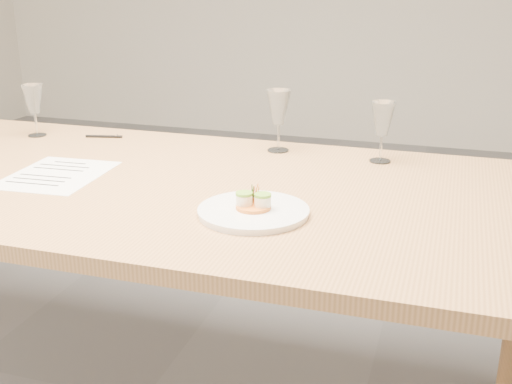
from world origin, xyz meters
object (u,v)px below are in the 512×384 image
(wine_glass_1, at_px, (33,100))
(dinner_plate, at_px, (254,210))
(dining_table, at_px, (128,199))
(recipe_sheet, at_px, (57,175))
(wine_glass_3, at_px, (383,120))
(wine_glass_2, at_px, (279,109))
(ballpoint_pen, at_px, (104,136))

(wine_glass_1, bearing_deg, dinner_plate, -27.78)
(dining_table, distance_m, dinner_plate, 0.47)
(dining_table, distance_m, recipe_sheet, 0.21)
(wine_glass_1, relative_size, wine_glass_3, 0.98)
(wine_glass_2, height_order, wine_glass_3, wine_glass_2)
(ballpoint_pen, bearing_deg, dining_table, -66.23)
(dinner_plate, height_order, recipe_sheet, dinner_plate)
(recipe_sheet, relative_size, wine_glass_2, 1.70)
(recipe_sheet, distance_m, ballpoint_pen, 0.43)
(wine_glass_2, relative_size, wine_glass_3, 1.07)
(dining_table, xyz_separation_m, wine_glass_1, (-0.52, 0.32, 0.19))
(recipe_sheet, bearing_deg, wine_glass_3, 22.18)
(dinner_plate, height_order, ballpoint_pen, dinner_plate)
(recipe_sheet, xyz_separation_m, ballpoint_pen, (-0.09, 0.42, 0.00))
(dining_table, relative_size, wine_glass_1, 13.52)
(wine_glass_1, height_order, wine_glass_2, wine_glass_2)
(dining_table, bearing_deg, wine_glass_1, 148.10)
(recipe_sheet, distance_m, wine_glass_3, 0.95)
(dinner_plate, bearing_deg, wine_glass_3, 67.21)
(dining_table, xyz_separation_m, ballpoint_pen, (-0.28, 0.37, 0.07))
(dinner_plate, bearing_deg, wine_glass_2, 99.93)
(dining_table, distance_m, wine_glass_2, 0.55)
(dining_table, relative_size, wine_glass_2, 12.38)
(dinner_plate, bearing_deg, dining_table, 157.63)
(ballpoint_pen, distance_m, wine_glass_3, 0.94)
(recipe_sheet, bearing_deg, ballpoint_pen, 99.00)
(recipe_sheet, relative_size, wine_glass_3, 1.82)
(ballpoint_pen, distance_m, wine_glass_2, 0.63)
(ballpoint_pen, bearing_deg, wine_glass_2, -12.25)
(dining_table, bearing_deg, ballpoint_pen, 127.49)
(recipe_sheet, bearing_deg, dining_table, 10.22)
(dining_table, xyz_separation_m, recipe_sheet, (-0.19, -0.05, 0.07))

